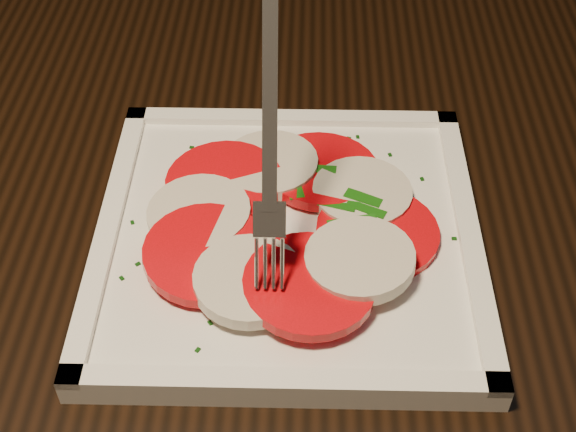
{
  "coord_description": "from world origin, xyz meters",
  "views": [
    {
      "loc": [
        -0.01,
        -0.36,
        1.17
      ],
      "look_at": [
        -0.01,
        0.04,
        0.78
      ],
      "focal_mm": 50.0,
      "sensor_mm": 36.0,
      "label": 1
    }
  ],
  "objects": [
    {
      "name": "table",
      "position": [
        -0.03,
        0.07,
        0.65
      ],
      "size": [
        1.23,
        0.85,
        0.75
      ],
      "rotation": [
        0.0,
        0.0,
        -0.04
      ],
      "color": "black",
      "rests_on": "ground"
    },
    {
      "name": "plate",
      "position": [
        -0.01,
        0.04,
        0.76
      ],
      "size": [
        0.28,
        0.28,
        0.01
      ],
      "primitive_type": "cube",
      "rotation": [
        0.0,
        0.0,
        -0.03
      ],
      "color": "white",
      "rests_on": "table"
    },
    {
      "name": "fork",
      "position": [
        -0.02,
        0.02,
        0.87
      ],
      "size": [
        0.04,
        0.09,
        0.16
      ],
      "primitive_type": null,
      "rotation": [
        0.0,
        0.0,
        -0.03
      ],
      "color": "white",
      "rests_on": "caprese_salad"
    },
    {
      "name": "caprese_salad",
      "position": [
        -0.01,
        0.04,
        0.77
      ],
      "size": [
        0.23,
        0.22,
        0.03
      ],
      "color": "red",
      "rests_on": "plate"
    }
  ]
}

